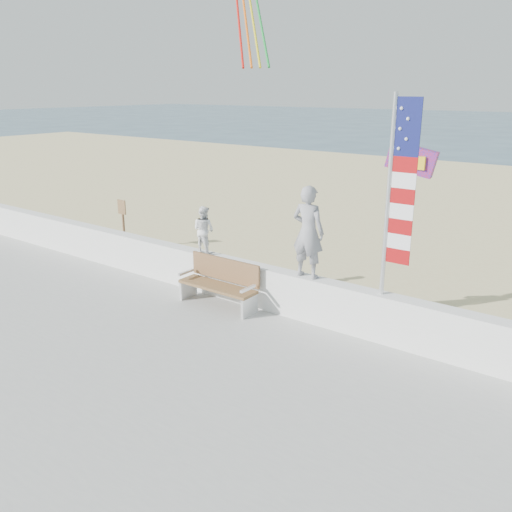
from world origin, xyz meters
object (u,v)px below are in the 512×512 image
at_px(adult, 308,232).
at_px(flag, 396,190).
at_px(child, 204,230).
at_px(bench, 220,282).

xyz_separation_m(adult, flag, (1.70, -0.00, 1.01)).
bearing_deg(adult, flag, 178.49).
bearing_deg(child, adult, 179.68).
height_order(adult, bench, adult).
bearing_deg(flag, adult, 179.99).
xyz_separation_m(adult, bench, (-1.86, -0.45, -1.30)).
xyz_separation_m(child, bench, (0.83, -0.45, -0.93)).
relative_size(adult, flag, 0.52).
bearing_deg(adult, bench, 12.25).
distance_m(adult, child, 2.71).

